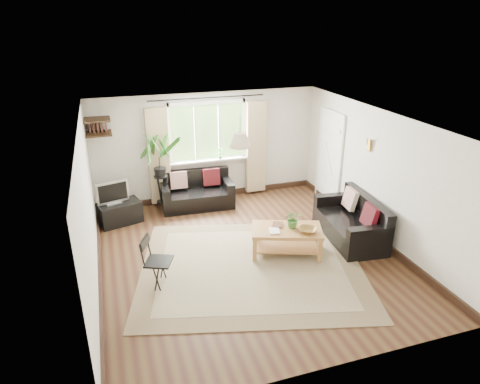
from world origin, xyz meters
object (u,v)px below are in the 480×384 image
object	(u,v)px
coffee_table	(286,241)
folding_chair	(159,262)
tv_stand	(120,213)
sofa_back	(197,191)
palm_stand	(160,173)
sofa_right	(350,220)

from	to	relation	value
coffee_table	folding_chair	xyz separation A→B (m)	(-2.25, -0.28, 0.16)
tv_stand	sofa_back	bearing A→B (deg)	-5.22
tv_stand	palm_stand	bearing A→B (deg)	6.10
sofa_back	folding_chair	distance (m)	2.98
coffee_table	palm_stand	distance (m)	3.14
sofa_back	palm_stand	bearing A→B (deg)	178.40
sofa_back	folding_chair	world-z (taller)	folding_chair
palm_stand	coffee_table	bearing A→B (deg)	-54.33
sofa_back	coffee_table	bearing A→B (deg)	-64.11
tv_stand	folding_chair	bearing A→B (deg)	-94.88
sofa_back	sofa_right	bearing A→B (deg)	-41.02
sofa_back	tv_stand	world-z (taller)	sofa_back
coffee_table	tv_stand	world-z (taller)	coffee_table
folding_chair	sofa_back	bearing A→B (deg)	-0.98
sofa_right	palm_stand	bearing A→B (deg)	-121.33
tv_stand	palm_stand	xyz separation A→B (m)	(0.91, 0.36, 0.62)
sofa_back	coffee_table	distance (m)	2.67
coffee_table	palm_stand	world-z (taller)	palm_stand
sofa_right	coffee_table	distance (m)	1.37
sofa_back	sofa_right	size ratio (longest dim) A/B	0.94
sofa_right	palm_stand	size ratio (longest dim) A/B	0.97
folding_chair	tv_stand	bearing A→B (deg)	33.48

